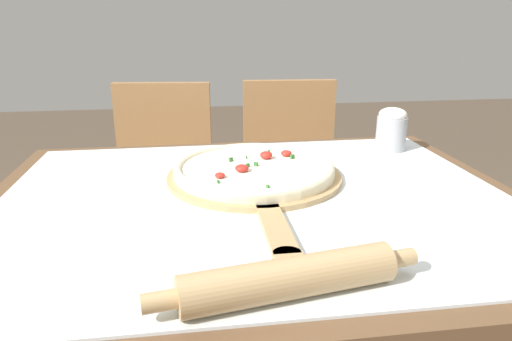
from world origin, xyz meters
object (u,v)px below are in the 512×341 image
(chair_right, at_px, (291,174))
(pizza, at_px, (254,168))
(pizza_peel, at_px, (255,179))
(flour_cup, at_px, (392,129))
(rolling_pin, at_px, (289,278))
(chair_left, at_px, (163,180))

(chair_right, bearing_deg, pizza, -105.33)
(pizza_peel, xyz_separation_m, pizza, (0.00, 0.02, 0.02))
(flour_cup, bearing_deg, rolling_pin, -123.24)
(chair_left, distance_m, chair_right, 0.52)
(chair_left, relative_size, chair_right, 1.00)
(pizza_peel, relative_size, chair_right, 0.70)
(flour_cup, bearing_deg, chair_left, 141.30)
(chair_left, bearing_deg, pizza_peel, -64.39)
(pizza, relative_size, rolling_pin, 0.96)
(pizza, relative_size, chair_left, 0.43)
(pizza_peel, height_order, flour_cup, flour_cup)
(pizza_peel, height_order, rolling_pin, rolling_pin)
(chair_right, bearing_deg, rolling_pin, -98.93)
(pizza, height_order, rolling_pin, rolling_pin)
(chair_left, relative_size, flour_cup, 7.17)
(rolling_pin, xyz_separation_m, chair_left, (-0.25, 1.21, -0.28))
(pizza_peel, xyz_separation_m, flour_cup, (0.42, 0.21, 0.06))
(pizza_peel, bearing_deg, flour_cup, 26.43)
(pizza, xyz_separation_m, flour_cup, (0.42, 0.19, 0.04))
(chair_right, relative_size, flour_cup, 7.17)
(pizza_peel, bearing_deg, rolling_pin, -92.34)
(pizza_peel, height_order, pizza, pizza)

